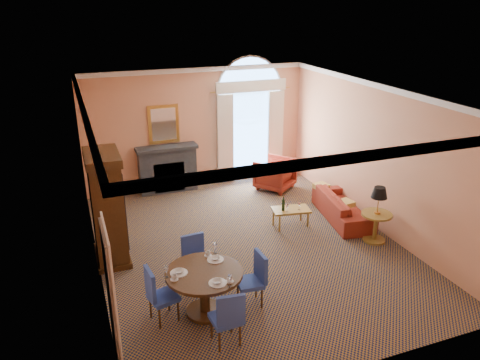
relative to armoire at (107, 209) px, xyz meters
name	(u,v)px	position (x,y,z in m)	size (l,w,h in m)	color
ground	(248,246)	(2.72, -0.51, -1.06)	(7.50, 7.50, 0.00)	#111935
room_envelope	(236,122)	(2.69, 0.15, 1.45)	(6.04, 7.52, 3.45)	tan
armoire	(107,209)	(0.00, 0.00, 0.00)	(0.63, 1.12, 2.20)	#331D0B
dining_table	(204,283)	(1.23, -2.34, -0.48)	(1.25, 1.25, 0.99)	#331D0B
dining_chair_north	(194,257)	(1.30, -1.43, -0.53)	(0.46, 0.47, 0.94)	#253F93
dining_chair_south	(228,316)	(1.33, -3.21, -0.53)	(0.45, 0.47, 0.94)	#253F93
dining_chair_east	(255,276)	(2.09, -2.38, -0.53)	(0.46, 0.46, 0.94)	#253F93
dining_chair_west	(157,292)	(0.48, -2.26, -0.53)	(0.51, 0.51, 0.94)	#253F93
sofa	(343,207)	(5.27, -0.07, -0.77)	(2.03, 0.79, 0.59)	maroon
armchair	(275,174)	(4.56, 2.19, -0.64)	(0.89, 0.92, 0.84)	maroon
coffee_table	(291,210)	(3.94, 0.00, -0.66)	(0.91, 0.61, 0.76)	olive
side_table	(378,209)	(5.32, -1.26, -0.31)	(0.64, 0.64, 1.21)	olive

